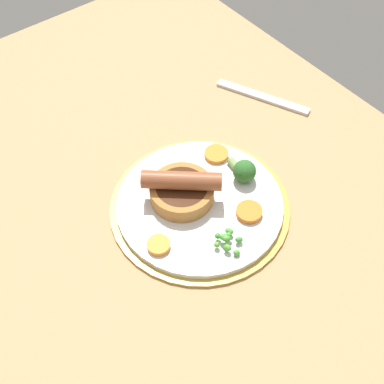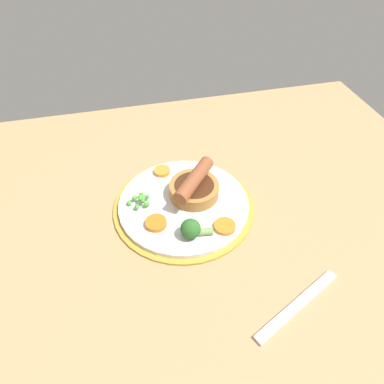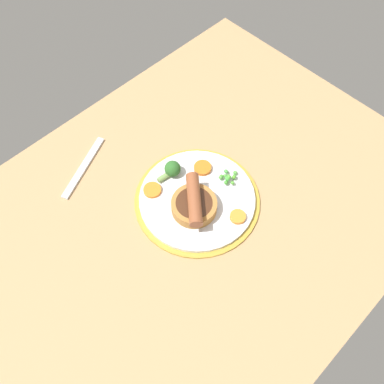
# 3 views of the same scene
# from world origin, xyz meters

# --- Properties ---
(dining_table) EXTENTS (1.10, 0.80, 0.03)m
(dining_table) POSITION_xyz_m (0.00, 0.00, 0.01)
(dining_table) COLOR tan
(dining_table) RESTS_ON ground
(dinner_plate) EXTENTS (0.28, 0.28, 0.01)m
(dinner_plate) POSITION_xyz_m (0.04, 0.01, 0.04)
(dinner_plate) COLOR #B79333
(dinner_plate) RESTS_ON dining_table
(sausage_pudding) EXTENTS (0.10, 0.11, 0.05)m
(sausage_pudding) POSITION_xyz_m (0.02, -0.01, 0.06)
(sausage_pudding) COLOR #AD7538
(sausage_pudding) RESTS_ON dinner_plate
(pea_pile) EXTENTS (0.05, 0.04, 0.02)m
(pea_pile) POSITION_xyz_m (0.13, -0.01, 0.05)
(pea_pile) COLOR green
(pea_pile) RESTS_ON dinner_plate
(broccoli_floret_near) EXTENTS (0.06, 0.04, 0.04)m
(broccoli_floret_near) POSITION_xyz_m (0.04, 0.09, 0.06)
(broccoli_floret_near) COLOR #2D6628
(broccoli_floret_near) RESTS_ON dinner_plate
(carrot_slice_0) EXTENTS (0.05, 0.05, 0.01)m
(carrot_slice_0) POSITION_xyz_m (-0.02, 0.09, 0.05)
(carrot_slice_0) COLOR orange
(carrot_slice_0) RESTS_ON dinner_plate
(carrot_slice_1) EXTENTS (0.06, 0.06, 0.01)m
(carrot_slice_1) POSITION_xyz_m (0.10, 0.05, 0.05)
(carrot_slice_1) COLOR orange
(carrot_slice_1) RESTS_ON dinner_plate
(carrot_slice_2) EXTENTS (0.04, 0.04, 0.01)m
(carrot_slice_2) POSITION_xyz_m (0.07, -0.09, 0.05)
(carrot_slice_2) COLOR orange
(carrot_slice_2) RESTS_ON dinner_plate
(fork) EXTENTS (0.17, 0.09, 0.01)m
(fork) POSITION_xyz_m (-0.08, 0.26, 0.03)
(fork) COLOR silver
(fork) RESTS_ON dining_table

